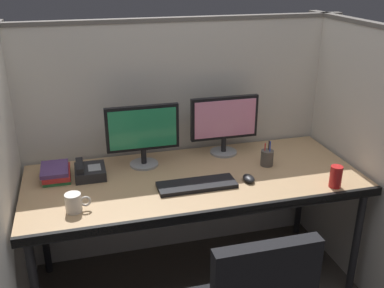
{
  "coord_description": "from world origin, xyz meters",
  "views": [
    {
      "loc": [
        -0.6,
        -1.89,
        1.87
      ],
      "look_at": [
        0.0,
        0.35,
        0.92
      ],
      "focal_mm": 41.47,
      "sensor_mm": 36.0,
      "label": 1
    }
  ],
  "objects_px": {
    "monitor_left": "(143,132)",
    "pen_cup": "(267,158)",
    "computer_mouse": "(249,178)",
    "desk": "(195,185)",
    "desk_phone": "(89,171)",
    "soda_can": "(336,177)",
    "keyboard_main": "(197,185)",
    "book_stack": "(56,173)",
    "monitor_right": "(224,121)",
    "coffee_mug": "(74,203)"
  },
  "relations": [
    {
      "from": "monitor_left",
      "to": "pen_cup",
      "type": "bearing_deg",
      "value": -14.88
    },
    {
      "from": "computer_mouse",
      "to": "pen_cup",
      "type": "xyz_separation_m",
      "value": [
        0.18,
        0.17,
        0.03
      ]
    },
    {
      "from": "desk",
      "to": "monitor_left",
      "type": "distance_m",
      "value": 0.43
    },
    {
      "from": "desk_phone",
      "to": "soda_can",
      "type": "relative_size",
      "value": 1.56
    },
    {
      "from": "keyboard_main",
      "to": "computer_mouse",
      "type": "relative_size",
      "value": 4.48
    },
    {
      "from": "keyboard_main",
      "to": "pen_cup",
      "type": "xyz_separation_m",
      "value": [
        0.48,
        0.16,
        0.04
      ]
    },
    {
      "from": "book_stack",
      "to": "soda_can",
      "type": "xyz_separation_m",
      "value": [
        1.47,
        -0.5,
        0.03
      ]
    },
    {
      "from": "pen_cup",
      "to": "desk_phone",
      "type": "distance_m",
      "value": 1.05
    },
    {
      "from": "monitor_right",
      "to": "coffee_mug",
      "type": "relative_size",
      "value": 3.41
    },
    {
      "from": "soda_can",
      "to": "monitor_left",
      "type": "bearing_deg",
      "value": 150.52
    },
    {
      "from": "monitor_right",
      "to": "soda_can",
      "type": "height_order",
      "value": "monitor_right"
    },
    {
      "from": "keyboard_main",
      "to": "book_stack",
      "type": "distance_m",
      "value": 0.8
    },
    {
      "from": "monitor_left",
      "to": "monitor_right",
      "type": "distance_m",
      "value": 0.52
    },
    {
      "from": "pen_cup",
      "to": "desk",
      "type": "bearing_deg",
      "value": -174.43
    },
    {
      "from": "book_stack",
      "to": "coffee_mug",
      "type": "bearing_deg",
      "value": -76.87
    },
    {
      "from": "keyboard_main",
      "to": "monitor_left",
      "type": "bearing_deg",
      "value": 123.83
    },
    {
      "from": "monitor_left",
      "to": "coffee_mug",
      "type": "relative_size",
      "value": 3.41
    },
    {
      "from": "keyboard_main",
      "to": "pen_cup",
      "type": "bearing_deg",
      "value": 18.18
    },
    {
      "from": "book_stack",
      "to": "soda_can",
      "type": "distance_m",
      "value": 1.55
    },
    {
      "from": "coffee_mug",
      "to": "desk",
      "type": "bearing_deg",
      "value": 17.14
    },
    {
      "from": "desk_phone",
      "to": "soda_can",
      "type": "bearing_deg",
      "value": -20.15
    },
    {
      "from": "book_stack",
      "to": "desk_phone",
      "type": "height_order",
      "value": "desk_phone"
    },
    {
      "from": "monitor_right",
      "to": "computer_mouse",
      "type": "xyz_separation_m",
      "value": [
        0.01,
        -0.41,
        -0.2
      ]
    },
    {
      "from": "desk",
      "to": "keyboard_main",
      "type": "relative_size",
      "value": 4.42
    },
    {
      "from": "monitor_left",
      "to": "monitor_right",
      "type": "relative_size",
      "value": 1.0
    },
    {
      "from": "computer_mouse",
      "to": "pen_cup",
      "type": "bearing_deg",
      "value": 42.62
    },
    {
      "from": "pen_cup",
      "to": "soda_can",
      "type": "xyz_separation_m",
      "value": [
        0.25,
        -0.35,
        0.01
      ]
    },
    {
      "from": "monitor_right",
      "to": "keyboard_main",
      "type": "distance_m",
      "value": 0.53
    },
    {
      "from": "coffee_mug",
      "to": "monitor_left",
      "type": "bearing_deg",
      "value": 46.69
    },
    {
      "from": "soda_can",
      "to": "coffee_mug",
      "type": "xyz_separation_m",
      "value": [
        -1.37,
        0.1,
        -0.01
      ]
    },
    {
      "from": "monitor_right",
      "to": "pen_cup",
      "type": "xyz_separation_m",
      "value": [
        0.19,
        -0.24,
        -0.17
      ]
    },
    {
      "from": "monitor_right",
      "to": "desk_phone",
      "type": "height_order",
      "value": "monitor_right"
    },
    {
      "from": "computer_mouse",
      "to": "book_stack",
      "type": "relative_size",
      "value": 0.44
    },
    {
      "from": "monitor_right",
      "to": "coffee_mug",
      "type": "height_order",
      "value": "monitor_right"
    },
    {
      "from": "desk_phone",
      "to": "monitor_left",
      "type": "bearing_deg",
      "value": 12.16
    },
    {
      "from": "pen_cup",
      "to": "coffee_mug",
      "type": "bearing_deg",
      "value": -167.47
    },
    {
      "from": "monitor_right",
      "to": "pen_cup",
      "type": "height_order",
      "value": "monitor_right"
    },
    {
      "from": "monitor_right",
      "to": "coffee_mug",
      "type": "bearing_deg",
      "value": -152.38
    },
    {
      "from": "keyboard_main",
      "to": "soda_can",
      "type": "height_order",
      "value": "soda_can"
    },
    {
      "from": "desk",
      "to": "monitor_right",
      "type": "bearing_deg",
      "value": 46.58
    },
    {
      "from": "computer_mouse",
      "to": "desk_phone",
      "type": "distance_m",
      "value": 0.9
    },
    {
      "from": "monitor_right",
      "to": "book_stack",
      "type": "height_order",
      "value": "monitor_right"
    },
    {
      "from": "keyboard_main",
      "to": "book_stack",
      "type": "relative_size",
      "value": 1.98
    },
    {
      "from": "desk_phone",
      "to": "keyboard_main",
      "type": "bearing_deg",
      "value": -26.37
    },
    {
      "from": "monitor_left",
      "to": "keyboard_main",
      "type": "relative_size",
      "value": 1.0
    },
    {
      "from": "computer_mouse",
      "to": "book_stack",
      "type": "height_order",
      "value": "book_stack"
    },
    {
      "from": "desk",
      "to": "book_stack",
      "type": "relative_size",
      "value": 8.75
    },
    {
      "from": "desk",
      "to": "soda_can",
      "type": "bearing_deg",
      "value": -23.52
    },
    {
      "from": "monitor_left",
      "to": "pen_cup",
      "type": "height_order",
      "value": "monitor_left"
    },
    {
      "from": "monitor_left",
      "to": "book_stack",
      "type": "xyz_separation_m",
      "value": [
        -0.51,
        -0.04,
        -0.18
      ]
    }
  ]
}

